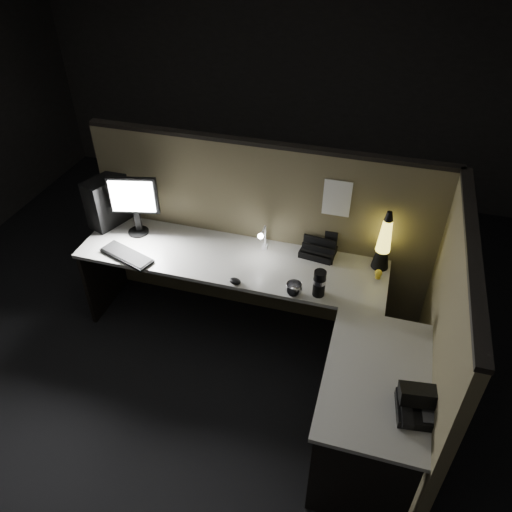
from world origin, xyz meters
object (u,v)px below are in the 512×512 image
(monitor, at_px, (134,200))
(keyboard, at_px, (127,256))
(pc_tower, at_px, (110,200))
(lava_lamp, at_px, (384,245))
(desk_phone, at_px, (421,404))

(monitor, xyz_separation_m, keyboard, (0.06, -0.32, -0.28))
(pc_tower, relative_size, lava_lamp, 0.85)
(pc_tower, relative_size, desk_phone, 1.38)
(pc_tower, height_order, keyboard, pc_tower)
(pc_tower, xyz_separation_m, keyboard, (0.33, -0.40, -0.19))
(keyboard, relative_size, desk_phone, 1.50)
(pc_tower, relative_size, keyboard, 0.92)
(pc_tower, xyz_separation_m, lava_lamp, (2.14, 0.01, -0.00))
(keyboard, bearing_deg, lava_lamp, 31.68)
(lava_lamp, distance_m, desk_phone, 1.23)
(monitor, xyz_separation_m, lava_lamp, (1.87, 0.09, -0.10))
(desk_phone, bearing_deg, lava_lamp, 97.58)
(keyboard, distance_m, desk_phone, 2.26)
(lava_lamp, relative_size, desk_phone, 1.63)
(pc_tower, bearing_deg, monitor, 3.41)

